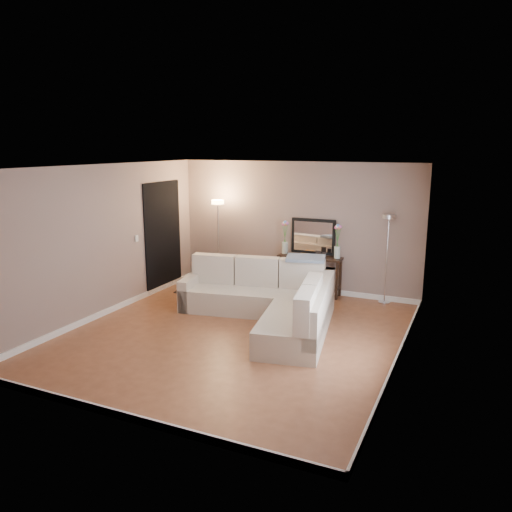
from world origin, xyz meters
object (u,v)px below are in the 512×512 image
at_px(sectional_sofa, 271,300).
at_px(console_table, 306,273).
at_px(floor_lamp_lit, 218,226).
at_px(floor_lamp_unlit, 388,241).

relative_size(sectional_sofa, console_table, 2.43).
xyz_separation_m(sectional_sofa, floor_lamp_lit, (-1.83, 1.52, 0.93)).
xyz_separation_m(floor_lamp_lit, floor_lamp_unlit, (3.41, 0.21, -0.09)).
distance_m(sectional_sofa, console_table, 1.70).
relative_size(console_table, floor_lamp_lit, 0.70).
height_order(floor_lamp_lit, floor_lamp_unlit, floor_lamp_lit).
distance_m(console_table, floor_lamp_lit, 2.06).
relative_size(sectional_sofa, floor_lamp_lit, 1.70).
bearing_deg(floor_lamp_lit, console_table, 5.29).
xyz_separation_m(console_table, floor_lamp_unlit, (1.55, 0.04, 0.75)).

